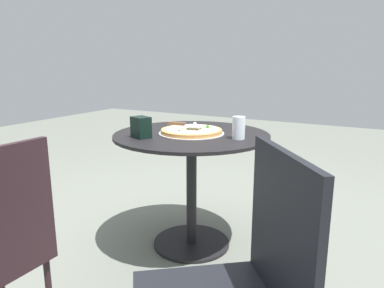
# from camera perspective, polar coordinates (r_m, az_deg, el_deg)

# --- Properties ---
(ground_plane) EXTENTS (10.00, 10.00, 0.00)m
(ground_plane) POSITION_cam_1_polar(r_m,az_deg,el_deg) (2.35, -0.08, -15.63)
(ground_plane) COLOR slate
(patio_table) EXTENTS (0.92, 0.92, 0.71)m
(patio_table) POSITION_cam_1_polar(r_m,az_deg,el_deg) (2.14, -0.08, -3.03)
(patio_table) COLOR black
(patio_table) RESTS_ON ground
(pizza_on_tray) EXTENTS (0.39, 0.39, 0.05)m
(pizza_on_tray) POSITION_cam_1_polar(r_m,az_deg,el_deg) (2.10, 0.00, 2.09)
(pizza_on_tray) COLOR silver
(pizza_on_tray) RESTS_ON patio_table
(pizza_server) EXTENTS (0.09, 0.21, 0.02)m
(pizza_server) POSITION_cam_1_polar(r_m,az_deg,el_deg) (2.10, -1.24, 3.09)
(pizza_server) COLOR silver
(pizza_server) RESTS_ON pizza_on_tray
(drinking_cup) EXTENTS (0.07, 0.07, 0.12)m
(drinking_cup) POSITION_cam_1_polar(r_m,az_deg,el_deg) (1.96, 7.47, 2.58)
(drinking_cup) COLOR white
(drinking_cup) RESTS_ON patio_table
(napkin_dispenser) EXTENTS (0.11, 0.12, 0.12)m
(napkin_dispenser) POSITION_cam_1_polar(r_m,az_deg,el_deg) (1.99, -8.14, 2.65)
(napkin_dispenser) COLOR black
(napkin_dispenser) RESTS_ON patio_table
(patio_chair_near) EXTENTS (0.60, 0.60, 0.89)m
(patio_chair_near) POSITION_cam_1_polar(r_m,az_deg,el_deg) (1.09, 7.51, -21.31)
(patio_chair_near) COLOR black
(patio_chair_near) RESTS_ON ground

